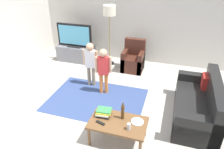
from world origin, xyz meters
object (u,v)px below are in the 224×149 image
at_px(tv, 74,36).
at_px(bottle, 123,112).
at_px(tv_stand, 76,54).
at_px(child_near_tv, 91,61).
at_px(tv_remote, 100,123).
at_px(book_stack, 104,113).
at_px(child_center, 103,67).
at_px(soda_can, 129,127).
at_px(armchair, 133,60).
at_px(coffee_table, 118,124).
at_px(couch, 200,106).
at_px(plate, 137,122).
at_px(floor_lamp, 109,14).

relative_size(tv, bottle, 3.26).
relative_size(tv_stand, child_near_tv, 1.04).
height_order(tv_stand, tv_remote, tv_stand).
bearing_deg(book_stack, tv, 124.58).
bearing_deg(bottle, child_center, 122.09).
height_order(child_near_tv, soda_can, child_near_tv).
bearing_deg(armchair, tv_stand, 178.79).
bearing_deg(tv_stand, soda_can, -51.20).
relative_size(tv_stand, bottle, 3.56).
height_order(coffee_table, bottle, bottle).
bearing_deg(couch, child_center, 171.98).
bearing_deg(tv, book_stack, -55.42).
xyz_separation_m(book_stack, plate, (0.61, 0.00, -0.05)).
relative_size(tv_remote, soda_can, 1.42).
bearing_deg(child_near_tv, soda_can, -51.69).
xyz_separation_m(tv_stand, coffee_table, (2.22, -2.91, 0.13)).
relative_size(bottle, tv_remote, 1.98).
distance_m(couch, plate, 1.49).
height_order(couch, tv_remote, couch).
distance_m(couch, child_near_tv, 2.68).
relative_size(book_stack, soda_can, 2.38).
relative_size(child_center, soda_can, 9.52).
bearing_deg(floor_lamp, tv, -170.82).
relative_size(tv_stand, floor_lamp, 0.67).
bearing_deg(soda_can, book_stack, 156.89).
bearing_deg(child_center, bottle, -57.91).
relative_size(tv, floor_lamp, 0.62).
bearing_deg(armchair, tv, 179.43).
height_order(bottle, plate, bottle).
distance_m(bottle, soda_can, 0.31).
relative_size(couch, plate, 8.18).
bearing_deg(couch, armchair, 135.00).
relative_size(child_near_tv, book_stack, 4.04).
relative_size(coffee_table, soda_can, 8.33).
bearing_deg(child_center, couch, -8.02).
relative_size(couch, soda_can, 15.00).
bearing_deg(child_near_tv, book_stack, -60.19).
xyz_separation_m(coffee_table, soda_can, (0.22, -0.12, 0.11)).
height_order(armchair, tv_remote, armchair).
xyz_separation_m(tv_stand, child_near_tv, (1.03, -1.25, 0.45)).
relative_size(tv_remote, plate, 0.77).
relative_size(child_near_tv, coffee_table, 1.15).
height_order(tv_stand, book_stack, book_stack).
bearing_deg(tv_remote, armchair, 108.40).
bearing_deg(tv_stand, tv_remote, -57.41).
height_order(armchair, floor_lamp, floor_lamp).
bearing_deg(tv_stand, tv, -90.00).
xyz_separation_m(tv_stand, soda_can, (2.44, -3.03, 0.24)).
bearing_deg(plate, soda_can, -114.50).
bearing_deg(child_center, soda_can, -57.39).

